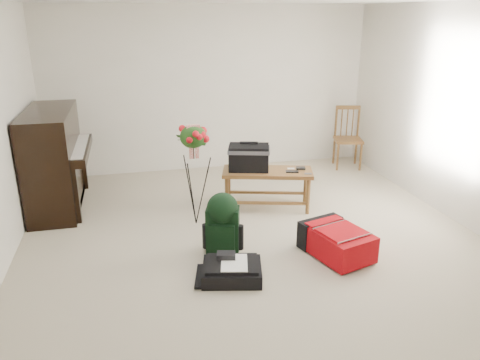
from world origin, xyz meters
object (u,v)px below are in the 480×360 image
object	(u,v)px
bench	(255,163)
black_duffel	(232,270)
flower_stand	(194,175)
piano	(55,162)
red_suitcase	(335,239)
dining_chair	(347,138)
green_backpack	(223,221)

from	to	relation	value
bench	black_duffel	bearing A→B (deg)	-96.27
flower_stand	piano	bearing A→B (deg)	149.93
bench	red_suitcase	world-z (taller)	bench
piano	red_suitcase	world-z (taller)	piano
dining_chair	flower_stand	world-z (taller)	flower_stand
dining_chair	black_duffel	bearing A→B (deg)	-116.17
piano	red_suitcase	size ratio (longest dim) A/B	1.82
bench	flower_stand	xyz separation A→B (m)	(-0.79, -0.29, -0.01)
flower_stand	dining_chair	bearing A→B (deg)	31.09
piano	flower_stand	world-z (taller)	piano
bench	flower_stand	distance (m)	0.84
piano	green_backpack	size ratio (longest dim) A/B	2.28
bench	piano	bearing A→B (deg)	-179.35
dining_chair	red_suitcase	bearing A→B (deg)	-102.69
piano	bench	world-z (taller)	piano
dining_chair	green_backpack	xyz separation A→B (m)	(-2.53, -2.41, -0.11)
red_suitcase	black_duffel	world-z (taller)	red_suitcase
piano	bench	distance (m)	2.52
bench	dining_chair	distance (m)	2.33
dining_chair	green_backpack	size ratio (longest dim) A/B	1.48
dining_chair	black_duffel	size ratio (longest dim) A/B	1.53
dining_chair	red_suitcase	size ratio (longest dim) A/B	1.18
bench	green_backpack	xyz separation A→B (m)	(-0.63, -1.07, -0.25)
dining_chair	red_suitcase	world-z (taller)	dining_chair
piano	dining_chair	xyz separation A→B (m)	(4.33, 0.68, -0.13)
red_suitcase	flower_stand	bearing A→B (deg)	123.66
dining_chair	red_suitcase	xyz separation A→B (m)	(-1.41, -2.70, -0.31)
dining_chair	bench	bearing A→B (deg)	-129.97
piano	green_backpack	bearing A→B (deg)	-43.88
bench	red_suitcase	distance (m)	1.51
red_suitcase	flower_stand	distance (m)	1.73
bench	dining_chair	bearing A→B (deg)	51.01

